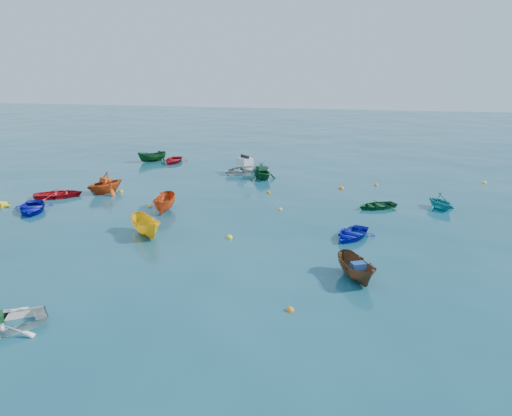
# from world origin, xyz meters

# --- Properties ---
(ground) EXTENTS (160.00, 160.00, 0.00)m
(ground) POSITION_xyz_m (0.00, 0.00, 0.00)
(ground) COLOR #0A404F
(ground) RESTS_ON ground
(dinghy_blue_sw) EXTENTS (3.71, 4.08, 0.69)m
(dinghy_blue_sw) POSITION_xyz_m (-14.33, 2.54, 0.00)
(dinghy_blue_sw) COLOR #0D0DA7
(dinghy_blue_sw) RESTS_ON ground
(sampan_brown_mid) EXTENTS (2.28, 3.12, 1.13)m
(sampan_brown_mid) POSITION_xyz_m (6.43, -3.79, 0.00)
(sampan_brown_mid) COLOR brown
(sampan_brown_mid) RESTS_ON ground
(dinghy_blue_se) EXTENTS (3.02, 3.49, 0.61)m
(dinghy_blue_se) POSITION_xyz_m (6.08, 1.76, 0.00)
(dinghy_blue_se) COLOR #0E14B5
(dinghy_blue_se) RESTS_ON ground
(dinghy_orange_w) EXTENTS (3.74, 3.96, 1.65)m
(dinghy_orange_w) POSITION_xyz_m (-12.02, 7.96, 0.00)
(dinghy_orange_w) COLOR #BF4212
(dinghy_orange_w) RESTS_ON ground
(sampan_yellow_mid) EXTENTS (3.03, 3.10, 1.22)m
(sampan_yellow_mid) POSITION_xyz_m (-5.16, -0.22, 0.00)
(sampan_yellow_mid) COLOR yellow
(sampan_yellow_mid) RESTS_ON ground
(dinghy_green_e) EXTENTS (3.31, 3.07, 0.56)m
(dinghy_green_e) POSITION_xyz_m (7.56, 8.00, 0.00)
(dinghy_green_e) COLOR #124E25
(dinghy_green_e) RESTS_ON ground
(dinghy_cyan_se) EXTENTS (2.88, 2.97, 1.19)m
(dinghy_cyan_se) POSITION_xyz_m (11.65, 8.69, 0.00)
(dinghy_cyan_se) COLOR teal
(dinghy_cyan_se) RESTS_ON ground
(dinghy_red_nw) EXTENTS (4.04, 3.68, 0.69)m
(dinghy_red_nw) POSITION_xyz_m (-14.68, 6.06, 0.00)
(dinghy_red_nw) COLOR red
(dinghy_red_nw) RESTS_ON ground
(sampan_orange_n) EXTENTS (1.63, 3.28, 1.21)m
(sampan_orange_n) POSITION_xyz_m (-5.92, 4.44, 0.00)
(sampan_orange_n) COLOR #BF3D11
(sampan_orange_n) RESTS_ON ground
(dinghy_green_n) EXTENTS (3.51, 3.57, 1.42)m
(dinghy_green_n) POSITION_xyz_m (-1.60, 14.88, 0.00)
(dinghy_green_n) COLOR #124E25
(dinghy_green_n) RESTS_ON ground
(dinghy_red_far) EXTENTS (2.54, 3.36, 0.66)m
(dinghy_red_far) POSITION_xyz_m (-11.34, 19.98, 0.00)
(dinghy_red_far) COLOR #B40F1B
(dinghy_red_far) RESTS_ON ground
(sampan_green_far) EXTENTS (2.84, 2.66, 1.10)m
(sampan_green_far) POSITION_xyz_m (-13.48, 19.96, 0.00)
(sampan_green_far) COLOR #104518
(sampan_green_far) RESTS_ON ground
(motorboat_white) EXTENTS (5.10, 5.14, 1.48)m
(motorboat_white) POSITION_xyz_m (-3.49, 16.82, 0.00)
(motorboat_white) COLOR silver
(motorboat_white) RESTS_ON ground
(tarp_blue_a) EXTENTS (0.73, 0.66, 0.29)m
(tarp_blue_a) POSITION_xyz_m (6.49, -3.92, 0.71)
(tarp_blue_a) COLOR navy
(tarp_blue_a) RESTS_ON sampan_brown_mid
(tarp_orange_a) EXTENTS (0.81, 0.73, 0.32)m
(tarp_orange_a) POSITION_xyz_m (-12.00, 8.01, 0.99)
(tarp_orange_a) COLOR #DD4C16
(tarp_orange_a) RESTS_ON dinghy_orange_w
(tarp_green_b) EXTENTS (0.86, 0.84, 0.33)m
(tarp_green_b) POSITION_xyz_m (-1.66, 14.95, 0.88)
(tarp_green_b) COLOR #104023
(tarp_green_b) RESTS_ON dinghy_green_n
(buoy_ye_a) EXTENTS (0.35, 0.35, 0.35)m
(buoy_ye_a) POSITION_xyz_m (-0.50, 0.31, 0.00)
(buoy_ye_a) COLOR yellow
(buoy_ye_a) RESTS_ON ground
(buoy_or_b) EXTENTS (0.32, 0.32, 0.32)m
(buoy_or_b) POSITION_xyz_m (3.97, -7.30, 0.00)
(buoy_or_b) COLOR orange
(buoy_or_b) RESTS_ON ground
(buoy_ye_b) EXTENTS (0.30, 0.30, 0.30)m
(buoy_ye_b) POSITION_xyz_m (-7.29, 5.07, 0.00)
(buoy_ye_b) COLOR yellow
(buoy_ye_b) RESTS_ON ground
(buoy_or_c) EXTENTS (0.31, 0.31, 0.31)m
(buoy_or_c) POSITION_xyz_m (-0.19, 10.40, 0.00)
(buoy_or_c) COLOR orange
(buoy_or_c) RESTS_ON ground
(buoy_ye_c) EXTENTS (0.29, 0.29, 0.29)m
(buoy_ye_c) POSITION_xyz_m (1.35, 6.25, 0.00)
(buoy_ye_c) COLOR yellow
(buoy_ye_c) RESTS_ON ground
(buoy_or_d) EXTENTS (0.39, 0.39, 0.39)m
(buoy_or_d) POSITION_xyz_m (5.02, 12.82, 0.00)
(buoy_or_d) COLOR orange
(buoy_or_d) RESTS_ON ground
(buoy_ye_d) EXTENTS (0.36, 0.36, 0.36)m
(buoy_ye_d) POSITION_xyz_m (-11.02, 8.38, 0.00)
(buoy_ye_d) COLOR gold
(buoy_ye_d) RESTS_ON ground
(buoy_or_e) EXTENTS (0.33, 0.33, 0.33)m
(buoy_or_e) POSITION_xyz_m (7.64, 14.44, 0.00)
(buoy_or_e) COLOR orange
(buoy_or_e) RESTS_ON ground
(buoy_ye_e) EXTENTS (0.33, 0.33, 0.33)m
(buoy_ye_e) POSITION_xyz_m (16.13, 17.08, 0.00)
(buoy_ye_e) COLOR yellow
(buoy_ye_e) RESTS_ON ground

